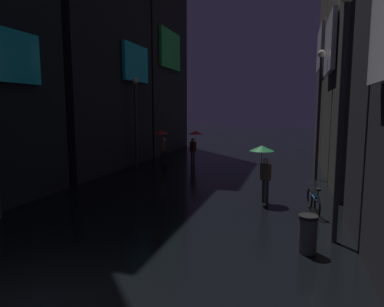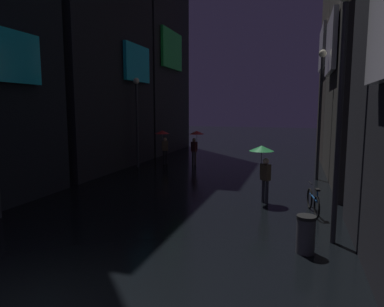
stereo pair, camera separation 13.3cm
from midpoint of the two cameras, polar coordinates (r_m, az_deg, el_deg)
name	(u,v)px [view 2 (the right image)]	position (r m, az deg, el deg)	size (l,w,h in m)	color
building_left_far	(150,6)	(29.45, -6.90, 23.23)	(4.25, 7.65, 22.93)	#232328
pedestrian_midstreet_left_red	(196,138)	(20.83, 0.85, 2.56)	(0.90, 0.90, 2.12)	#38332D
pedestrian_near_crossing_green	(263,158)	(12.85, 12.02, -0.72)	(0.90, 0.90, 2.12)	#2D2D38
pedestrian_foreground_right_red	(163,138)	(21.27, -4.64, 2.64)	(0.90, 0.90, 2.12)	black
bicycle_parked_at_storefront	(313,202)	(12.21, 19.84, -7.58)	(0.36, 1.81, 0.96)	black
streetlamp_right_near	(341,91)	(9.34, 23.96, 9.44)	(0.36, 0.36, 6.34)	#2D2D33
streetlamp_left_far	(137,112)	(20.33, -8.99, 6.93)	(0.36, 0.36, 5.23)	#2D2D33
streetlamp_right_far	(320,101)	(17.63, 20.83, 8.17)	(0.36, 0.36, 6.21)	#2D2D33
trash_bin	(306,234)	(8.92, 18.84, -12.62)	(0.46, 0.46, 0.93)	#3F3F47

